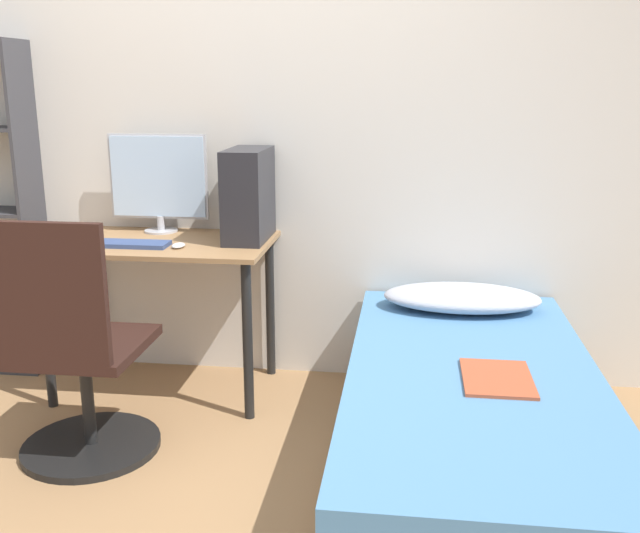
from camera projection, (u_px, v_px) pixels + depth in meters
ground_plane at (148, 524)px, 2.43m from camera, size 14.00×14.00×0.00m
wall_back at (237, 127)px, 3.47m from camera, size 8.00×0.05×2.50m
desk at (161, 265)px, 3.35m from camera, size 1.03×0.61×0.74m
office_chair at (77, 369)px, 2.77m from camera, size 0.56×0.56×0.99m
bed at (470, 426)px, 2.64m from camera, size 0.93×1.93×0.45m
pillow at (462, 298)px, 3.25m from camera, size 0.71×0.36×0.11m
magazine at (497, 378)px, 2.49m from camera, size 0.24×0.32×0.01m
monitor at (158, 180)px, 3.46m from camera, size 0.49×0.16×0.48m
keyboard at (130, 244)px, 3.21m from camera, size 0.35×0.13×0.02m
pc_tower at (248, 195)px, 3.30m from camera, size 0.18×0.39×0.42m
mouse at (178, 245)px, 3.18m from camera, size 0.06×0.09×0.02m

